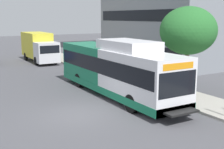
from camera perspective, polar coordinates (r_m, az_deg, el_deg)
name	(u,v)px	position (r m, az deg, el deg)	size (l,w,h in m)	color
ground_plane	(36,85)	(23.07, -14.43, -1.91)	(120.00, 120.00, 0.00)	#4C4C51
sidewalk_curb	(128,79)	(24.14, 3.10, -0.84)	(3.00, 56.00, 0.14)	#A8A399
transit_bus	(116,69)	(19.08, 0.75, 1.00)	(2.58, 12.25, 3.65)	white
street_tree_near_stop	(188,31)	(19.92, 14.38, 8.11)	(3.65, 3.65, 5.55)	#4C3823
box_truck_background	(39,47)	(34.43, -13.79, 5.23)	(2.32, 7.01, 3.25)	silver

